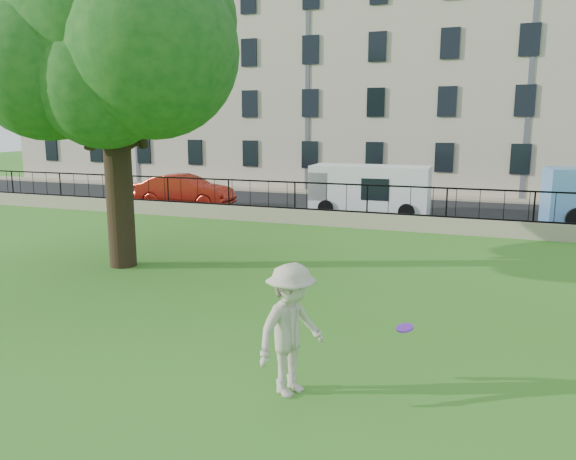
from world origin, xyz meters
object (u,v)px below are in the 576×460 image
at_px(man, 291,330).
at_px(white_van, 370,190).
at_px(tree, 108,35).
at_px(red_sedan, 185,191).
at_px(frisbee, 405,328).

distance_m(man, white_van, 17.48).
bearing_deg(tree, man, -37.74).
distance_m(tree, white_van, 13.66).
xyz_separation_m(red_sedan, white_van, (8.95, 1.00, 0.31)).
xyz_separation_m(tree, red_sedan, (-4.10, 10.60, -5.64)).
height_order(frisbee, red_sedan, red_sedan).
distance_m(tree, frisbee, 11.60).
bearing_deg(tree, frisbee, -29.15).
distance_m(man, frisbee, 1.74).
xyz_separation_m(tree, white_van, (4.85, 11.60, -5.33)).
xyz_separation_m(frisbee, red_sedan, (-13.06, 15.59, -0.22)).
height_order(tree, man, tree).
bearing_deg(tree, red_sedan, 111.15).
bearing_deg(red_sedan, white_van, -86.84).
distance_m(man, red_sedan, 19.93).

